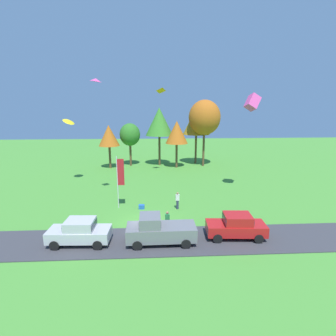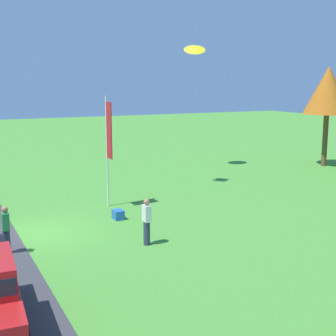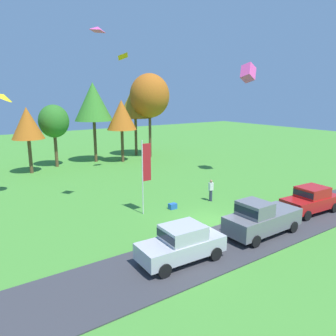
# 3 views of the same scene
# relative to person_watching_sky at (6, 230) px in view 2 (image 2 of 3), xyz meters

# --- Properties ---
(ground_plane) EXTENTS (120.00, 120.00, 0.00)m
(ground_plane) POSITION_rel_person_watching_sky_xyz_m (-1.85, 1.42, -0.88)
(ground_plane) COLOR #478E33
(person_watching_sky) EXTENTS (0.36, 0.24, 1.71)m
(person_watching_sky) POSITION_rel_person_watching_sky_xyz_m (0.00, 0.00, 0.00)
(person_watching_sky) COLOR #2D334C
(person_watching_sky) RESTS_ON ground
(person_on_lawn) EXTENTS (0.36, 0.24, 1.71)m
(person_on_lawn) POSITION_rel_person_watching_sky_xyz_m (1.24, 4.66, 0.00)
(person_on_lawn) COLOR #2D334C
(person_on_lawn) RESTS_ON ground
(tree_lone_near) EXTENTS (3.28, 3.28, 6.92)m
(tree_lone_near) POSITION_rel_person_watching_sky_xyz_m (-8.05, 22.55, 4.36)
(tree_lone_near) COLOR brown
(tree_lone_near) RESTS_ON ground
(flag_banner) EXTENTS (0.71, 0.08, 5.20)m
(flag_banner) POSITION_rel_person_watching_sky_xyz_m (-4.31, 5.26, 2.41)
(flag_banner) COLOR silver
(flag_banner) RESTS_ON ground
(cooler_box) EXTENTS (0.56, 0.40, 0.40)m
(cooler_box) POSITION_rel_person_watching_sky_xyz_m (-2.27, 4.89, -0.68)
(cooler_box) COLOR blue
(cooler_box) RESTS_ON ground
(kite_delta_high_left) EXTENTS (1.86, 1.88, 0.91)m
(kite_delta_high_left) POSITION_rel_person_watching_sky_xyz_m (-11.35, 13.85, 7.16)
(kite_delta_high_left) COLOR yellow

